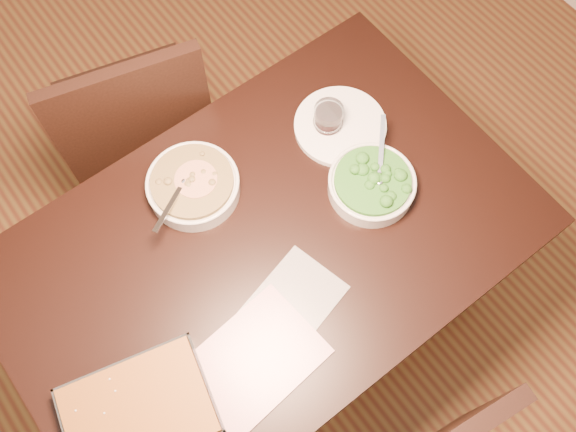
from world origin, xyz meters
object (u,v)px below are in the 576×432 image
Objects in this scene: stew_bowl at (193,185)px; dinner_plate at (340,126)px; chair_far at (137,124)px; baking_dish at (139,412)px; broccoli_bowl at (372,184)px; wine_tumbler at (328,118)px; table at (267,256)px.

dinner_plate is at bearing -10.79° from stew_bowl.
chair_far reaches higher than dinner_plate.
dinner_plate is 0.27× the size of chair_far.
chair_far reaches higher than baking_dish.
broccoli_bowl is at bearing 131.88° from chair_far.
stew_bowl is 0.66× the size of baking_dish.
stew_bowl is at bearing 143.20° from broccoli_bowl.
broccoli_bowl is 0.23m from wine_tumbler.
chair_far is at bearing 129.94° from dinner_plate.
table is 0.42m from wine_tumbler.
wine_tumbler is 0.67m from chair_far.
dinner_plate is (0.03, -0.02, -0.04)m from wine_tumbler.
stew_bowl is 0.48m from broccoli_bowl.
broccoli_bowl is 0.82m from baking_dish.
baking_dish is 0.93m from dinner_plate.
stew_bowl is at bearing 57.78° from baking_dish.
dinner_plate is (0.87, 0.33, -0.02)m from baking_dish.
wine_tumbler is at bearing 82.58° from broccoli_bowl.
broccoli_bowl is at bearing -36.80° from stew_bowl.
chair_far is at bearing 87.09° from stew_bowl.
chair_far is (-0.36, 0.71, -0.24)m from broccoli_bowl.
wine_tumbler is (0.84, 0.35, 0.02)m from baking_dish.
baking_dish reaches higher than dinner_plate.
broccoli_bowl is 0.24× the size of chair_far.
table is 5.89× the size of broccoli_bowl.
chair_far reaches higher than table.
broccoli_bowl is at bearing -106.09° from dinner_plate.
stew_bowl is at bearing 104.77° from table.
stew_bowl reaches higher than dinner_plate.
broccoli_bowl is at bearing -97.42° from wine_tumbler.
broccoli_bowl reaches higher than table.
dinner_plate reaches higher than table.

